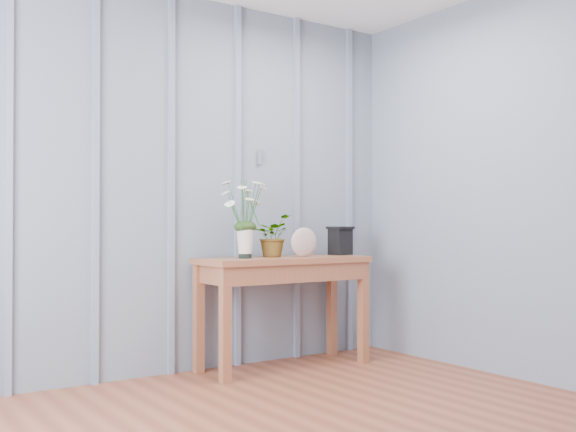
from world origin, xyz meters
TOP-DOWN VIEW (x-y plane):
  - room_shell at (0.00, 0.92)m, footprint 4.00×4.50m
  - sideboard at (0.98, 1.99)m, footprint 1.20×0.45m
  - daisy_vase at (0.67, 1.99)m, footprint 0.38×0.29m
  - spider_plant at (0.92, 2.06)m, footprint 0.34×0.34m
  - felt_disc_vessel at (1.09, 1.93)m, footprint 0.21×0.07m
  - carved_box at (1.51, 2.04)m, footprint 0.19×0.16m

SIDE VIEW (x-z plane):
  - sideboard at x=0.98m, z-range 0.26..1.01m
  - felt_disc_vessel at x=1.09m, z-range 0.75..0.95m
  - carved_box at x=1.51m, z-range 0.75..0.96m
  - spider_plant at x=0.92m, z-range 0.75..1.04m
  - daisy_vase at x=0.67m, z-range 0.82..1.35m
  - room_shell at x=0.00m, z-range 0.74..3.24m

